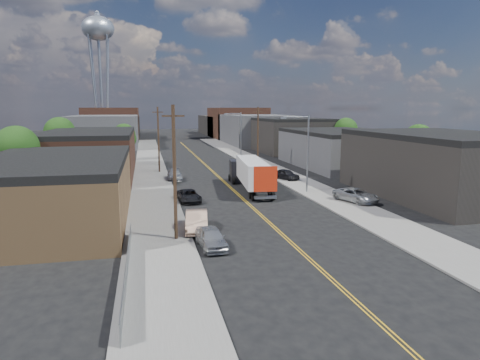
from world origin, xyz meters
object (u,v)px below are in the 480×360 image
car_left_a (211,238)px  car_left_b (197,221)px  semi_truck (249,172)px  car_right_lot_a (356,195)px  car_left_c (189,196)px  car_left_d (175,175)px  car_right_lot_c (286,174)px  water_tower (98,33)px

car_left_a → car_left_b: size_ratio=0.88×
semi_truck → car_right_lot_a: bearing=-40.7°
semi_truck → car_left_b: (-8.31, -16.22, -1.36)m
semi_truck → car_left_c: semi_truck is taller
semi_truck → car_left_d: (-8.31, 9.14, -1.47)m
car_left_d → car_right_lot_c: 15.32m
semi_truck → car_right_lot_c: size_ratio=3.57×
car_left_c → car_left_d: size_ratio=0.96×
car_left_d → car_right_lot_a: bearing=-45.1°
car_left_a → car_right_lot_c: bearing=56.6°
car_left_a → car_left_c: car_left_a is taller
water_tower → semi_truck: 89.66m
water_tower → car_right_lot_c: size_ratio=8.91×
car_right_lot_c → car_left_c: bearing=-167.8°
car_left_b → car_left_a: bearing=-76.8°
car_left_c → car_right_lot_a: car_right_lot_a is taller
semi_truck → car_left_d: size_ratio=3.09×
car_right_lot_a → car_left_a: bearing=-165.7°
car_left_c → car_right_lot_c: size_ratio=1.11×
car_left_a → car_left_c: bearing=85.3°
car_left_a → car_left_b: bearing=91.5°
car_right_lot_c → car_left_b: bearing=-148.9°
car_left_d → car_right_lot_a: (17.40, -18.74, 0.17)m
car_left_a → car_left_c: 15.50m
semi_truck → car_left_a: 22.17m
car_left_b → car_right_lot_a: (17.40, 6.61, 0.05)m
water_tower → semi_truck: bearing=-73.7°
water_tower → semi_truck: (23.91, -81.59, -28.48)m
car_left_c → car_left_d: (-0.49, 14.33, 0.06)m
water_tower → car_left_a: size_ratio=8.56×
water_tower → car_left_b: water_tower is taller
semi_truck → car_left_c: 9.51m
car_left_d → car_left_c: bearing=-86.0°
water_tower → car_left_b: size_ratio=7.53×
car_left_a → car_left_d: (-0.49, 29.83, -0.04)m
car_left_b → semi_truck: bearing=69.8°
water_tower → semi_truck: size_ratio=2.50×
car_left_a → car_left_c: size_ratio=0.94×
car_left_c → car_left_d: 14.33m
semi_truck → water_tower: bearing=112.2°
water_tower → car_right_lot_c: bearing=-68.1°
car_left_d → car_right_lot_a: size_ratio=0.94×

